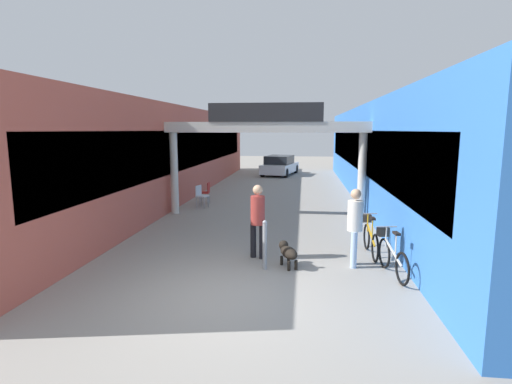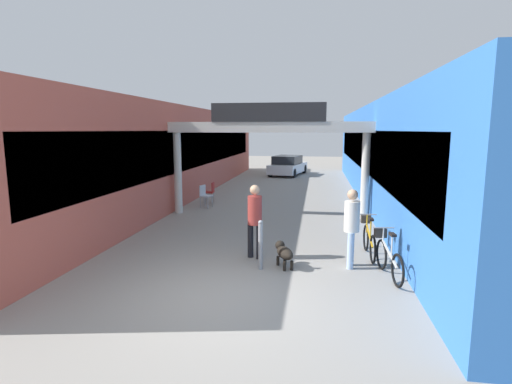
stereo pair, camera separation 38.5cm
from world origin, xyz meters
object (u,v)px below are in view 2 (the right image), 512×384
at_px(dog_on_leash, 284,252).
at_px(bollard_post_metal, 260,245).
at_px(cafe_chair_red_farther, 211,191).
at_px(cafe_chair_aluminium_nearer, 205,194).
at_px(pedestrian_with_dog, 255,216).
at_px(bicycle_silver_nearest, 388,256).
at_px(parked_car_white, 288,166).
at_px(bicycle_orange_second, 369,238).
at_px(pedestrian_companion, 352,223).

relative_size(dog_on_leash, bollard_post_metal, 0.70).
bearing_deg(cafe_chair_red_farther, cafe_chair_aluminium_nearer, -90.48).
relative_size(pedestrian_with_dog, bicycle_silver_nearest, 1.06).
bearing_deg(parked_car_white, bollard_post_metal, -87.58).
bearing_deg(cafe_chair_aluminium_nearer, bicycle_orange_second, -43.15).
bearing_deg(cafe_chair_aluminium_nearer, parked_car_white, 78.69).
bearing_deg(cafe_chair_red_farther, dog_on_leash, -63.44).
xyz_separation_m(pedestrian_companion, bollard_post_metal, (-1.98, -0.44, -0.46)).
relative_size(bicycle_orange_second, cafe_chair_aluminium_nearer, 1.90).
bearing_deg(bicycle_orange_second, bollard_post_metal, -150.59).
bearing_deg(parked_car_white, cafe_chair_aluminium_nearer, -101.31).
xyz_separation_m(pedestrian_companion, bicycle_orange_second, (0.51, 0.96, -0.58)).
bearing_deg(bicycle_silver_nearest, bicycle_orange_second, 99.12).
xyz_separation_m(pedestrian_with_dog, bollard_post_metal, (0.25, -0.76, -0.46)).
relative_size(bicycle_silver_nearest, parked_car_white, 0.39).
bearing_deg(bicycle_orange_second, cafe_chair_aluminium_nearer, 136.85).
height_order(bicycle_silver_nearest, cafe_chair_red_farther, bicycle_silver_nearest).
distance_m(dog_on_leash, bicycle_silver_nearest, 2.22).
relative_size(pedestrian_with_dog, parked_car_white, 0.42).
bearing_deg(bollard_post_metal, parked_car_white, 92.42).
bearing_deg(bicycle_silver_nearest, pedestrian_companion, 150.15).
xyz_separation_m(bicycle_orange_second, parked_car_white, (-3.28, 17.36, 0.21)).
bearing_deg(bicycle_silver_nearest, bollard_post_metal, -179.56).
distance_m(pedestrian_with_dog, bicycle_orange_second, 2.87).
bearing_deg(cafe_chair_red_farther, bicycle_orange_second, -47.58).
bearing_deg(dog_on_leash, parked_car_white, 93.99).
relative_size(pedestrian_with_dog, bicycle_orange_second, 1.05).
bearing_deg(dog_on_leash, bicycle_orange_second, 30.57).
relative_size(pedestrian_companion, bollard_post_metal, 1.60).
xyz_separation_m(dog_on_leash, cafe_chair_red_farther, (-3.69, 7.39, 0.20)).
relative_size(bollard_post_metal, parked_car_white, 0.26).
height_order(pedestrian_with_dog, bollard_post_metal, pedestrian_with_dog).
relative_size(bicycle_silver_nearest, cafe_chair_red_farther, 1.88).
bearing_deg(pedestrian_with_dog, bollard_post_metal, -72.08).
xyz_separation_m(dog_on_leash, parked_car_white, (-1.29, 18.53, 0.30)).
bearing_deg(cafe_chair_aluminium_nearer, pedestrian_companion, -50.54).
bearing_deg(bicycle_orange_second, dog_on_leash, -149.43).
height_order(pedestrian_companion, bicycle_silver_nearest, pedestrian_companion).
bearing_deg(dog_on_leash, pedestrian_with_dog, 144.56).
relative_size(cafe_chair_aluminium_nearer, cafe_chair_red_farther, 1.00).
xyz_separation_m(bollard_post_metal, parked_car_white, (-0.79, 18.76, 0.08)).
bearing_deg(dog_on_leash, bollard_post_metal, -155.46).
distance_m(bicycle_orange_second, bollard_post_metal, 2.86).
distance_m(bollard_post_metal, cafe_chair_aluminium_nearer, 7.45).
xyz_separation_m(bicycle_silver_nearest, cafe_chair_aluminium_nearer, (-5.91, 6.71, 0.10)).
bearing_deg(bollard_post_metal, cafe_chair_aluminium_nearer, 115.43).
distance_m(bicycle_orange_second, cafe_chair_aluminium_nearer, 7.79).
bearing_deg(pedestrian_companion, pedestrian_with_dog, 171.82).
bearing_deg(pedestrian_companion, bicycle_silver_nearest, -29.85).
xyz_separation_m(dog_on_leash, bollard_post_metal, (-0.50, -0.23, 0.22)).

